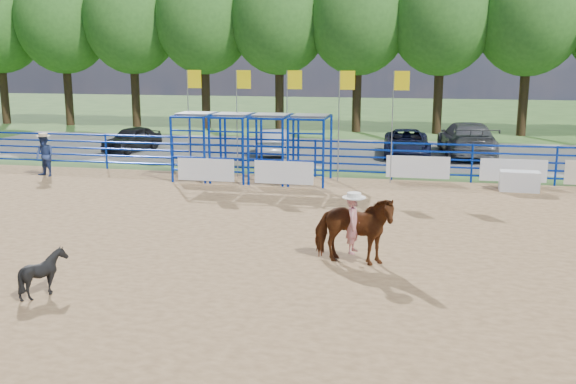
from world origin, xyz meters
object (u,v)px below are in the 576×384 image
Objects in this scene: announcer_table at (519,181)px; calf at (44,273)px; car_c at (407,143)px; horse_and_rider at (353,227)px; car_d at (467,139)px; car_a at (132,139)px; spectator_cowboy at (45,155)px; car_b at (275,141)px.

calf is (-10.77, -12.61, 0.11)m from announcer_table.
announcer_table is 0.29× the size of car_c.
car_d is (3.60, 17.57, -0.08)m from horse_and_rider.
horse_and_rider is 20.34m from car_a.
spectator_cowboy reaches higher than calf.
spectator_cowboy is (-18.12, -0.83, 0.50)m from announcer_table.
calf is 0.26× the size of car_a.
car_b is (0.30, 19.42, 0.15)m from calf.
horse_and_rider is at bearing -95.50° from car_c.
spectator_cowboy is 0.47× the size of car_a.
horse_and_rider is 0.64× the size of car_a.
horse_and_rider is 6.71m from calf.
car_b is at bearing 15.23° from car_a.
horse_and_rider reaches higher than car_c.
car_a reaches higher than announcer_table.
horse_and_rider is 17.93m from car_d.
horse_and_rider is at bearing -32.82° from spectator_cowboy.
horse_and_rider is 0.51× the size of car_c.
car_b is at bearing 146.94° from announcer_table.
announcer_table is 0.79× the size of spectator_cowboy.
horse_and_rider is (-4.93, -9.34, 0.53)m from announcer_table.
car_d reaches higher than car_a.
car_c is (6.31, 0.60, 0.01)m from car_b.
car_c is at bearing 11.05° from car_d.
calf is at bearing -150.77° from horse_and_rider.
calf is at bearing -58.03° from spectator_cowboy.
car_b is 0.68× the size of car_d.
car_c is (-4.15, 7.41, 0.27)m from announcer_table.
calf reaches higher than announcer_table.
car_d is at bearing 99.18° from announcer_table.
horse_and_rider is at bearing 73.21° from car_d.
calf is at bearing 60.42° from car_d.
car_b reaches higher than announcer_table.
car_c is at bearing 178.10° from car_b.
spectator_cowboy is at bearing 23.13° from car_d.
calf is (-5.84, -3.27, -0.42)m from horse_and_rider.
car_a is 0.64× the size of car_d.
spectator_cowboy reaches higher than car_a.
car_d reaches higher than announcer_table.
car_c reaches higher than calf.
announcer_table is 10.57m from horse_and_rider.
spectator_cowboy is 0.44× the size of car_b.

